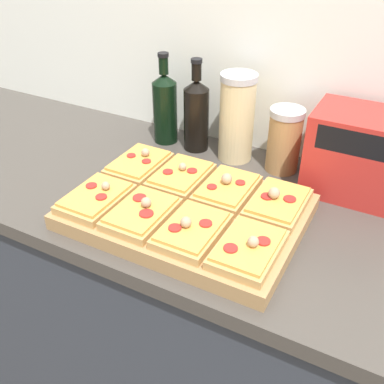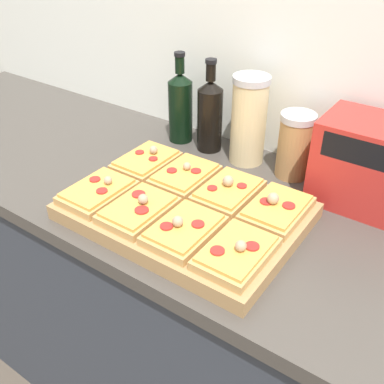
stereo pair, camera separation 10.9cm
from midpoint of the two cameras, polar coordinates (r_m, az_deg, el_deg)
name	(u,v)px [view 1 (the left image)]	position (r m, az deg, el deg)	size (l,w,h in m)	color
wall_back	(264,43)	(1.34, 6.75, 18.23)	(6.00, 0.06, 2.50)	silver
kitchen_counter	(203,318)	(1.49, -0.71, -15.79)	(2.63, 0.67, 0.94)	#333842
cutting_board	(186,211)	(1.09, -3.60, -2.58)	(0.55, 0.39, 0.04)	#A37A4C
pizza_slice_back_left	(139,164)	(1.24, -9.27, 3.51)	(0.12, 0.18, 0.05)	tan
pizza_slice_back_midleft	(181,176)	(1.17, -4.06, 2.01)	(0.12, 0.18, 0.05)	tan
pizza_slice_back_midright	(227,188)	(1.11, 1.72, 0.38)	(0.12, 0.18, 0.06)	tan
pizza_slice_back_right	(278,203)	(1.07, 8.02, -1.43)	(0.12, 0.18, 0.06)	tan
pizza_slice_front_left	(96,198)	(1.12, -14.86, -0.78)	(0.12, 0.18, 0.05)	tan
pizza_slice_front_midleft	(142,213)	(1.04, -9.41, -2.71)	(0.12, 0.18, 0.05)	tan
pizza_slice_front_midright	(192,230)	(0.98, -3.22, -4.90)	(0.12, 0.18, 0.05)	tan
pizza_slice_front_right	(248,248)	(0.93, 3.84, -7.27)	(0.12, 0.18, 0.05)	tan
olive_oil_bottle	(165,107)	(1.42, -5.69, 10.67)	(0.08, 0.08, 0.28)	black
wine_bottle	(196,114)	(1.36, -1.77, 9.86)	(0.08, 0.08, 0.28)	black
grain_jar_tall	(237,118)	(1.30, 3.30, 9.34)	(0.10, 0.10, 0.26)	beige
grain_jar_short	(284,140)	(1.27, 9.24, 6.47)	(0.10, 0.10, 0.18)	#AD7F4C
toaster_oven	(364,155)	(1.20, 18.57, 4.40)	(0.29, 0.18, 0.22)	red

